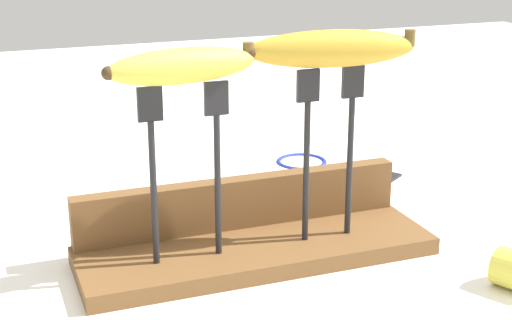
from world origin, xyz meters
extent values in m
plane|color=white|center=(0.00, 0.00, 0.00)|extent=(3.00, 3.00, 0.00)
cube|color=brown|center=(0.00, 0.00, 0.01)|extent=(0.41, 0.13, 0.02)
cube|color=brown|center=(0.00, 0.05, 0.05)|extent=(0.40, 0.02, 0.06)
cylinder|color=black|center=(-0.12, -0.01, 0.10)|extent=(0.01, 0.01, 0.16)
cube|color=black|center=(-0.12, -0.01, 0.20)|extent=(0.03, 0.01, 0.04)
cylinder|color=black|center=(-0.05, -0.01, 0.10)|extent=(0.01, 0.01, 0.16)
cube|color=black|center=(-0.05, -0.01, 0.20)|extent=(0.03, 0.01, 0.04)
cylinder|color=black|center=(0.06, -0.01, 0.10)|extent=(0.01, 0.01, 0.16)
cube|color=black|center=(0.06, -0.01, 0.20)|extent=(0.03, 0.01, 0.04)
cylinder|color=black|center=(0.11, -0.01, 0.10)|extent=(0.01, 0.01, 0.16)
cube|color=black|center=(0.11, -0.01, 0.20)|extent=(0.03, 0.01, 0.04)
ellipsoid|color=#DBD147|center=(-0.08, -0.01, 0.23)|extent=(0.17, 0.06, 0.04)
cylinder|color=brown|center=(-0.01, 0.00, 0.24)|extent=(0.01, 0.01, 0.02)
sphere|color=#3F2D19|center=(-0.16, -0.02, 0.23)|extent=(0.01, 0.01, 0.01)
ellipsoid|color=gold|center=(0.08, -0.01, 0.24)|extent=(0.19, 0.06, 0.04)
cylinder|color=brown|center=(0.17, -0.02, 0.25)|extent=(0.01, 0.01, 0.02)
sphere|color=#3F2D19|center=(-0.01, 0.00, 0.24)|extent=(0.01, 0.01, 0.01)
cylinder|color=black|center=(0.21, 0.14, 0.00)|extent=(0.13, 0.09, 0.01)
cube|color=black|center=(0.29, 0.19, 0.00)|extent=(0.04, 0.04, 0.01)
cylinder|color=beige|center=(0.22, -0.15, 0.02)|extent=(0.03, 0.02, 0.04)
torus|color=#1E2DA5|center=(0.19, 0.31, 0.00)|extent=(0.08, 0.08, 0.01)
camera|label=1|loc=(-0.29, -0.77, 0.39)|focal=54.56mm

